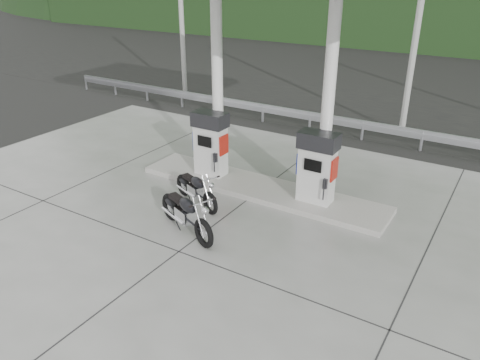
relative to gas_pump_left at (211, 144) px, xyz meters
The scene contains 14 objects.
ground 3.16m from the gas_pump_left, 57.38° to the right, with size 160.00×160.00×0.00m, color black.
forecourt_apron 3.15m from the gas_pump_left, 57.38° to the right, with size 18.00×14.00×0.02m, color slate.
pump_island 1.87m from the gas_pump_left, ahead, with size 7.00×1.40×0.15m, color #9F9C94.
gas_pump_left is the anchor object (origin of this frame).
gas_pump_right 3.20m from the gas_pump_left, ahead, with size 0.95×0.55×1.80m, color silver, non-canonical shape.
canopy_column_left 1.65m from the gas_pump_left, 90.00° to the left, with size 0.30×0.30×5.00m, color white.
canopy_column_right 3.60m from the gas_pump_left, ahead, with size 0.30×0.30×5.00m, color white.
guardrail 5.74m from the gas_pump_left, 73.78° to the left, with size 26.00×0.16×1.42m, color #A0A2A8, non-canonical shape.
road 9.20m from the gas_pump_left, 79.92° to the left, with size 60.00×7.00×0.01m, color black.
utility_pole_a 9.93m from the gas_pump_left, 132.44° to the left, with size 0.22×0.22×8.00m, color #9B9C96.
utility_pole_b 8.40m from the gas_pump_left, 62.78° to the left, with size 0.22×0.22×8.00m, color #9B9C96.
tree_band 27.61m from the gas_pump_left, 86.67° to the left, with size 80.00×6.00×6.00m, color black.
motorcycle_left 1.75m from the gas_pump_left, 68.41° to the right, with size 1.76×0.56×0.83m, color black, non-canonical shape.
motorcycle_right 3.09m from the gas_pump_left, 65.73° to the right, with size 2.02×0.64×0.96m, color black, non-canonical shape.
Camera 1 is at (5.57, -7.49, 5.59)m, focal length 35.00 mm.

